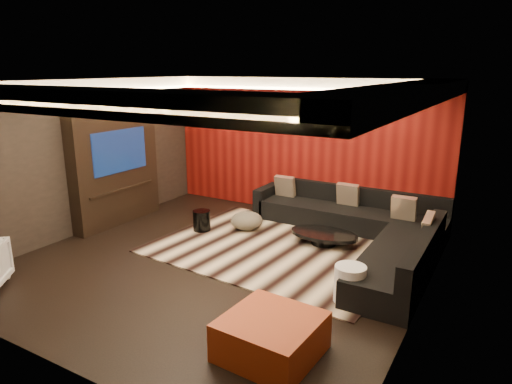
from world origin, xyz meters
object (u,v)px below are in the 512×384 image
Objects in this scene: coffee_table at (324,238)px; orange_ottoman at (271,336)px; sectional_sofa at (364,230)px; white_side_table at (350,284)px; drum_stool at (202,220)px.

orange_ottoman is (0.69, -3.24, 0.09)m from coffee_table.
sectional_sofa is at bearing 30.75° from coffee_table.
coffee_table is 2.34× the size of white_side_table.
orange_ottoman is 3.59m from sectional_sofa.
coffee_table is 2.03m from white_side_table.
white_side_table is 2.14m from sectional_sofa.
coffee_table is 0.33× the size of sectional_sofa.
white_side_table is 0.14× the size of sectional_sofa.
drum_stool is at bearing 137.17° from orange_ottoman.
white_side_table reaches higher than orange_ottoman.
white_side_table is (3.29, -1.22, 0.04)m from drum_stool.
drum_stool is 0.75× the size of white_side_table.
orange_ottoman is at bearing -42.83° from drum_stool.
white_side_table is at bearing -77.79° from sectional_sofa.
white_side_table is at bearing 76.68° from orange_ottoman.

